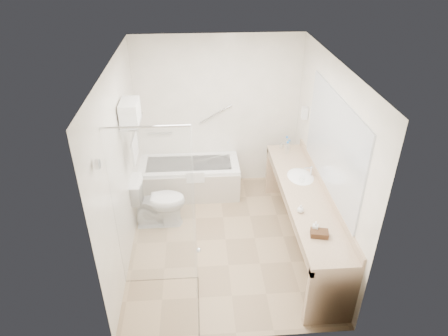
{
  "coord_description": "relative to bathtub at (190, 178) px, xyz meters",
  "views": [
    {
      "loc": [
        -0.33,
        -4.34,
        3.76
      ],
      "look_at": [
        0.0,
        0.3,
        1.0
      ],
      "focal_mm": 32.0,
      "sensor_mm": 36.0,
      "label": 1
    }
  ],
  "objects": [
    {
      "name": "water_bottle_mid",
      "position": [
        1.56,
        -0.2,
        0.65
      ],
      "size": [
        0.05,
        0.05,
        0.17
      ],
      "rotation": [
        0.0,
        0.0,
        -0.0
      ],
      "color": "silver",
      "rests_on": "vanity_counter"
    },
    {
      "name": "bathtub",
      "position": [
        0.0,
        0.0,
        0.0
      ],
      "size": [
        1.6,
        0.73,
        0.59
      ],
      "color": "white",
      "rests_on": "floor"
    },
    {
      "name": "wall_front",
      "position": [
        0.5,
        -2.84,
        0.97
      ],
      "size": [
        2.6,
        0.1,
        2.5
      ],
      "primitive_type": "cube",
      "color": "white",
      "rests_on": "ground"
    },
    {
      "name": "vanity_counter",
      "position": [
        1.52,
        -1.39,
        0.36
      ],
      "size": [
        0.55,
        2.7,
        0.95
      ],
      "color": "tan",
      "rests_on": "floor"
    },
    {
      "name": "water_bottle_right",
      "position": [
        1.53,
        -0.14,
        0.67
      ],
      "size": [
        0.06,
        0.06,
        0.2
      ],
      "rotation": [
        0.0,
        0.0,
        0.06
      ],
      "color": "silver",
      "rests_on": "vanity_counter"
    },
    {
      "name": "wall_back",
      "position": [
        0.5,
        0.36,
        0.97
      ],
      "size": [
        2.6,
        0.1,
        2.5
      ],
      "primitive_type": "cube",
      "color": "white",
      "rests_on": "ground"
    },
    {
      "name": "drinking_glass_far",
      "position": [
        1.53,
        -1.15,
        0.62
      ],
      "size": [
        0.1,
        0.1,
        0.1
      ],
      "primitive_type": "cylinder",
      "rotation": [
        0.0,
        0.0,
        0.39
      ],
      "color": "silver",
      "rests_on": "vanity_counter"
    },
    {
      "name": "soap_bottle_a",
      "position": [
        1.43,
        -2.16,
        0.61
      ],
      "size": [
        0.11,
        0.15,
        0.06
      ],
      "primitive_type": "imported",
      "rotation": [
        0.0,
        0.0,
        -0.4
      ],
      "color": "silver",
      "rests_on": "vanity_counter"
    },
    {
      "name": "grab_bar_short",
      "position": [
        -0.45,
        0.32,
        0.67
      ],
      "size": [
        0.4,
        0.03,
        0.03
      ],
      "primitive_type": "cylinder",
      "rotation": [
        0.0,
        1.57,
        0.0
      ],
      "color": "silver",
      "rests_on": "wall_back"
    },
    {
      "name": "floor",
      "position": [
        0.5,
        -1.24,
        -0.28
      ],
      "size": [
        3.2,
        3.2,
        0.0
      ],
      "primitive_type": "plane",
      "color": "tan",
      "rests_on": "ground"
    },
    {
      "name": "ceiling",
      "position": [
        0.5,
        -1.24,
        2.22
      ],
      "size": [
        2.6,
        3.2,
        0.1
      ],
      "primitive_type": "cube",
      "color": "white",
      "rests_on": "wall_back"
    },
    {
      "name": "wall_left",
      "position": [
        -0.8,
        -1.24,
        0.97
      ],
      "size": [
        0.1,
        3.2,
        2.5
      ],
      "primitive_type": "cube",
      "color": "white",
      "rests_on": "ground"
    },
    {
      "name": "mirror",
      "position": [
        1.79,
        -1.39,
        1.27
      ],
      "size": [
        0.02,
        2.0,
        1.2
      ],
      "primitive_type": "cube",
      "color": "#B6BCC3",
      "rests_on": "wall_right"
    },
    {
      "name": "towel_shelf",
      "position": [
        -0.67,
        -0.89,
        1.48
      ],
      "size": [
        0.24,
        0.55,
        0.81
      ],
      "color": "silver",
      "rests_on": "wall_left"
    },
    {
      "name": "shower_enclosure",
      "position": [
        -0.13,
        -2.16,
        0.79
      ],
      "size": [
        0.96,
        0.91,
        2.11
      ],
      "color": "silver",
      "rests_on": "floor"
    },
    {
      "name": "faucet",
      "position": [
        1.7,
        -0.99,
        0.65
      ],
      "size": [
        0.03,
        0.03,
        0.14
      ],
      "primitive_type": "cylinder",
      "color": "silver",
      "rests_on": "vanity_counter"
    },
    {
      "name": "wall_right",
      "position": [
        1.8,
        -1.24,
        0.97
      ],
      "size": [
        0.1,
        3.2,
        2.5
      ],
      "primitive_type": "cube",
      "color": "white",
      "rests_on": "ground"
    },
    {
      "name": "grab_bar_long",
      "position": [
        0.45,
        0.32,
        0.97
      ],
      "size": [
        0.53,
        0.03,
        0.33
      ],
      "primitive_type": "cylinder",
      "rotation": [
        0.0,
        1.05,
        0.0
      ],
      "color": "silver",
      "rests_on": "wall_back"
    },
    {
      "name": "toilet",
      "position": [
        -0.45,
        -0.79,
        0.12
      ],
      "size": [
        0.8,
        0.45,
        0.78
      ],
      "primitive_type": "imported",
      "rotation": [
        0.0,
        0.0,
        1.57
      ],
      "color": "white",
      "rests_on": "floor"
    },
    {
      "name": "drinking_glass_near",
      "position": [
        1.45,
        -0.14,
        0.61
      ],
      "size": [
        0.08,
        0.08,
        0.08
      ],
      "primitive_type": "cylinder",
      "rotation": [
        0.0,
        0.0,
        0.37
      ],
      "color": "silver",
      "rests_on": "vanity_counter"
    },
    {
      "name": "hairdryer_unit",
      "position": [
        1.75,
        -0.19,
        1.17
      ],
      "size": [
        0.08,
        0.1,
        0.18
      ],
      "primitive_type": "cube",
      "color": "silver",
      "rests_on": "wall_right"
    },
    {
      "name": "water_bottle_left",
      "position": [
        1.5,
        -0.31,
        0.67
      ],
      "size": [
        0.06,
        0.06,
        0.2
      ],
      "rotation": [
        0.0,
        0.0,
        -0.37
      ],
      "color": "silver",
      "rests_on": "vanity_counter"
    },
    {
      "name": "amenity_basket",
      "position": [
        1.47,
        -2.23,
        0.61
      ],
      "size": [
        0.22,
        0.17,
        0.06
      ],
      "primitive_type": "cube",
      "rotation": [
        0.0,
        0.0,
        -0.21
      ],
      "color": "#4A301A",
      "rests_on": "vanity_counter"
    },
    {
      "name": "soap_bottle_b",
      "position": [
        1.36,
        -1.8,
        0.62
      ],
      "size": [
        0.09,
        0.11,
        0.08
      ],
      "primitive_type": "imported",
      "rotation": [
        0.0,
        0.0,
        -0.04
      ],
      "color": "silver",
      "rests_on": "vanity_counter"
    },
    {
      "name": "sink",
      "position": [
        1.55,
        -0.99,
        0.54
      ],
      "size": [
        0.4,
        0.52,
        0.14
      ],
      "primitive_type": "ellipsoid",
      "color": "white",
      "rests_on": "vanity_counter"
    }
  ]
}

